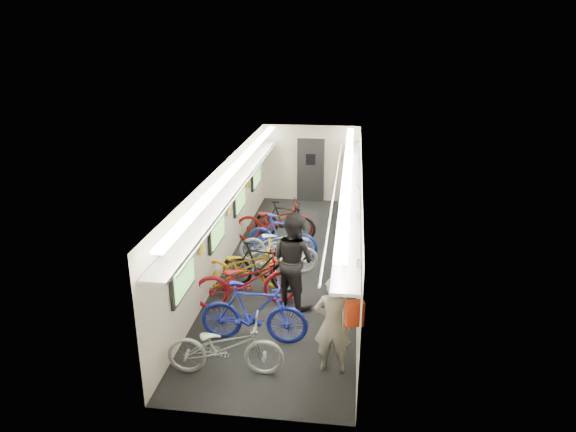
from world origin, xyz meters
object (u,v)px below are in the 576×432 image
(bicycle_1, at_px, (254,312))
(passenger_mid, at_px, (293,260))
(backpack, at_px, (354,313))
(passenger_near, at_px, (333,325))
(bicycle_0, at_px, (225,346))

(bicycle_1, xyz_separation_m, passenger_mid, (0.51, 1.40, 0.38))
(passenger_mid, distance_m, backpack, 2.73)
(bicycle_1, height_order, passenger_near, passenger_near)
(bicycle_1, distance_m, passenger_mid, 1.54)
(bicycle_0, distance_m, passenger_mid, 2.50)
(bicycle_0, relative_size, backpack, 4.81)
(bicycle_1, relative_size, passenger_near, 1.15)
(bicycle_1, relative_size, passenger_mid, 0.99)
(bicycle_0, relative_size, passenger_mid, 0.96)
(passenger_mid, bearing_deg, bicycle_0, 107.43)
(bicycle_0, height_order, backpack, backpack)
(bicycle_1, xyz_separation_m, passenger_near, (1.38, -0.63, 0.25))
(bicycle_0, distance_m, bicycle_1, 0.97)
(bicycle_0, bearing_deg, passenger_mid, -23.83)
(backpack, bearing_deg, bicycle_1, 131.79)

